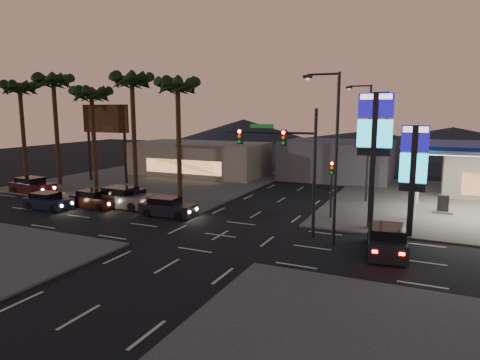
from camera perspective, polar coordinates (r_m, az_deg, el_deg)
The scene contains 27 objects.
ground at distance 27.53m, azimuth -2.65°, elevation -7.37°, with size 140.00×140.00×0.00m, color black.
corner_lot_nw at distance 49.05m, azimuth -10.85°, elevation -0.07°, with size 24.00×24.00×0.12m, color #47443F.
pylon_sign_tall at distance 29.23m, azimuth 17.51°, elevation 5.93°, with size 2.20×0.35×9.00m.
pylon_sign_short at distance 28.19m, azimuth 22.13°, elevation 2.01°, with size 1.60×0.35×7.00m.
traffic_signal_mast at distance 26.91m, azimuth 6.37°, elevation 3.55°, with size 6.10×0.39×8.00m.
pedestal_signal at distance 31.55m, azimuth 12.13°, elevation 0.02°, with size 0.32×0.39×4.30m.
streetlight_near at distance 25.13m, azimuth 12.30°, elevation 4.11°, with size 2.14×0.25×10.00m.
streetlight_mid at distance 37.91m, azimuth 16.48°, elevation 5.62°, with size 2.14×0.25×10.00m.
streetlight_far at distance 51.79m, azimuth 18.67°, elevation 6.39°, with size 2.14×0.25×10.00m.
palm_a at distance 39.14m, azimuth -8.31°, elevation 11.44°, with size 4.41×4.41×10.86m.
palm_b at distance 42.06m, azimuth -14.20°, elevation 11.84°, with size 4.41×4.41×11.46m.
palm_c at distance 45.29m, azimuth -19.18°, elevation 10.03°, with size 4.41×4.41×10.26m.
palm_d at distance 48.90m, azimuth -23.60°, elevation 11.17°, with size 4.41×4.41×11.66m.
palm_e at distance 52.67m, azimuth -27.28°, elevation 10.14°, with size 4.41×4.41×11.06m.
billboard at distance 48.90m, azimuth -17.47°, elevation 7.03°, with size 6.00×0.30×8.50m.
building_far_west at distance 52.73m, azimuth -5.38°, elevation 2.83°, with size 16.00×8.00×4.00m, color #726B5B.
building_far_mid at distance 50.81m, azimuth 12.85°, elevation 2.62°, with size 12.00×9.00×4.40m, color #4C4C51.
hill_left at distance 91.45m, azimuth 0.46°, elevation 6.21°, with size 40.00×40.00×6.00m, color black.
hill_right at distance 83.71m, azimuth 26.45°, elevation 4.62°, with size 50.00×50.00×5.00m, color black.
hill_center at distance 84.55m, azimuth 16.20°, elevation 4.92°, with size 60.00×60.00×4.00m, color black.
car_lane_a_front at distance 32.77m, azimuth -9.65°, elevation -3.60°, with size 4.41×2.00×1.41m.
car_lane_a_mid at distance 37.15m, azimuth -18.82°, elevation -2.47°, with size 4.35×2.01×1.39m.
car_lane_a_rear at distance 37.83m, azimuth -24.27°, elevation -2.62°, with size 4.16×1.78×1.35m.
car_lane_b_front at distance 36.43m, azimuth -15.33°, elevation -2.32°, with size 5.14×2.22×1.66m.
car_lane_b_mid at distance 36.42m, azimuth -14.21°, elevation -2.43°, with size 4.53×2.04×1.45m.
car_lane_b_rear at distance 45.55m, azimuth -25.97°, elevation -0.73°, with size 4.84×2.30×1.54m.
suv_station at distance 25.40m, azimuth 18.98°, elevation -7.57°, with size 2.60×5.00×1.60m.
Camera 1 is at (12.03, -23.48, 7.89)m, focal length 32.00 mm.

